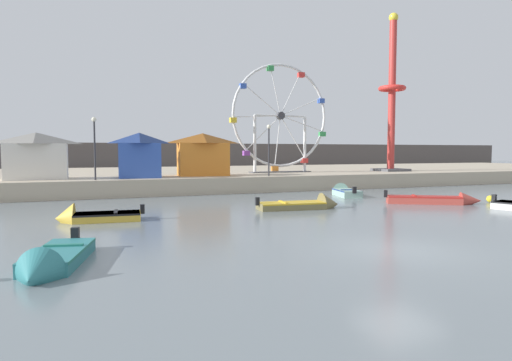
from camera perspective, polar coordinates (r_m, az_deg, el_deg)
name	(u,v)px	position (r m, az deg, el deg)	size (l,w,h in m)	color
ground_plane	(398,251)	(15.02, 17.89, -8.61)	(240.00, 240.00, 0.00)	slate
quay_promenade	(182,177)	(44.62, -9.53, 0.45)	(110.00, 25.23, 1.22)	#B7A88E
distant_town_skyline	(147,158)	(69.09, -13.92, 2.89)	(140.00, 3.00, 4.40)	#564C47
motorboat_olive_wood	(308,205)	(24.67, 6.69, -3.14)	(4.91, 1.86, 1.32)	olive
motorboat_teal_painted	(51,262)	(13.18, -25.00, -9.58)	(2.18, 4.40, 1.22)	teal
motorboat_mustard_yellow	(90,217)	(21.40, -20.73, -4.44)	(3.93, 1.77, 1.36)	gold
motorboat_seafoam	(344,192)	(32.28, 11.30, -1.46)	(2.12, 3.83, 1.24)	#93BCAD
motorboat_faded_red	(439,200)	(28.84, 22.53, -2.31)	(5.17, 3.71, 1.07)	#B24238
ferris_wheel_white_frame	(280,118)	(41.16, 3.18, 8.06)	(9.67, 1.20, 9.99)	silver
drop_tower_red_tower	(392,101)	(45.95, 17.16, 9.79)	(2.80, 2.80, 15.37)	#BC332D
carnival_booth_blue_tent	(140,154)	(34.02, -14.83, 3.30)	(3.56, 3.27, 3.34)	#3356B7
carnival_booth_orange_canopy	(203,154)	(35.67, -6.88, 3.46)	(4.54, 3.04, 3.39)	orange
carnival_booth_white_ticket	(37,155)	(34.56, -26.52, 2.98)	(4.41, 2.86, 3.28)	silver
promenade_lamp_near	(94,139)	(31.93, -20.16, 5.01)	(0.32, 0.32, 4.27)	#2D2D33
promenade_lamp_far	(269,143)	(34.87, 1.67, 4.92)	(0.32, 0.32, 4.06)	#2D2D33
mooring_buoy_orange	(490,199)	(31.03, 28.02, -2.12)	(0.44, 0.44, 0.44)	yellow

